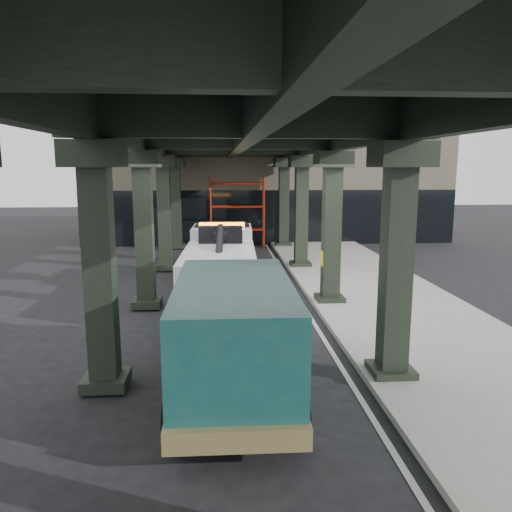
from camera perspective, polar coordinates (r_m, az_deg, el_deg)
name	(u,v)px	position (r m, az deg, el deg)	size (l,w,h in m)	color
ground	(256,325)	(14.60, 0.02, -7.84)	(90.00, 90.00, 0.00)	black
sidewalk	(385,301)	(17.37, 14.55, -4.99)	(5.00, 40.00, 0.15)	gray
lane_stripe	(303,305)	(16.71, 5.36, -5.55)	(0.12, 38.00, 0.01)	silver
viaduct	(239,136)	(15.90, -2.01, 13.56)	(7.40, 32.00, 6.40)	black
building	(264,175)	(33.99, 0.88, 9.26)	(22.00, 10.00, 8.00)	#C6B793
scaffolding	(237,210)	(28.62, -2.17, 5.30)	(3.08, 0.88, 4.00)	#AD220D
tow_truck	(221,263)	(17.15, -4.05, -0.79)	(2.60, 8.01, 2.60)	black
towed_van	(234,333)	(9.96, -2.54, -8.74)	(2.44, 5.92, 2.39)	#134644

